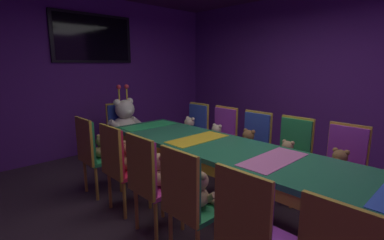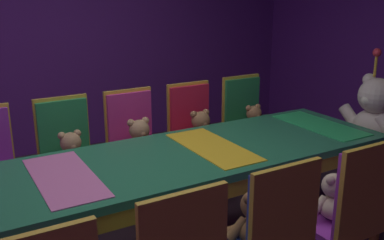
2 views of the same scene
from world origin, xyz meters
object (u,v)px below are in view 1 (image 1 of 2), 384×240
object	(u,v)px
teddy_left_5	(103,148)
chair_right_4	(223,133)
teddy_right_2	(287,153)
chair_right_3	(254,140)
chair_left_2	(187,196)
chair_right_1	(344,161)
chair_right_2	(293,149)
teddy_right_3	(248,143)
teddy_left_4	(130,157)
chair_left_5	(91,149)
chair_left_4	(118,161)
teddy_right_4	(216,135)
chair_left_1	(248,226)
king_teddy_bear	(126,120)
teddy_right_5	(189,129)
throne_chair	(121,126)
wall_tv	(93,38)
banquet_table	(231,156)
teddy_left_2	(200,191)
chair_right_5	(196,127)
teddy_right_1	(339,165)
chair_left_3	(148,176)
teddy_left_3	(160,171)

from	to	relation	value
teddy_left_5	chair_right_4	distance (m)	1.73
teddy_right_2	chair_right_3	bearing A→B (deg)	-104.26
chair_left_2	chair_right_1	distance (m)	1.86
chair_right_2	teddy_right_3	xyz separation A→B (m)	(-0.15, 0.55, -0.00)
teddy_left_4	chair_left_5	size ratio (longest dim) A/B	0.35
chair_left_4	chair_right_4	world-z (taller)	same
chair_right_4	teddy_right_4	world-z (taller)	chair_right_4
teddy_right_3	chair_left_1	bearing A→B (deg)	35.19
teddy_right_2	chair_right_4	size ratio (longest dim) A/B	0.29
chair_right_1	chair_right_2	distance (m)	0.57
teddy_right_3	teddy_right_4	xyz separation A→B (m)	(0.01, 0.57, -0.01)
teddy_right_2	king_teddy_bear	bearing A→B (deg)	-73.01
chair_right_4	teddy_right_5	bearing A→B (deg)	-72.37
chair_right_4	throne_chair	world-z (taller)	same
chair_left_2	wall_tv	size ratio (longest dim) A/B	0.68
chair_left_4	throne_chair	size ratio (longest dim) A/B	1.00
banquet_table	teddy_left_2	xyz separation A→B (m)	(-0.73, -0.26, -0.07)
teddy_right_4	chair_right_5	world-z (taller)	chair_right_5
chair_right_1	chair_right_4	size ratio (longest dim) A/B	1.00
teddy_left_5	teddy_right_3	bearing A→B (deg)	-37.97
banquet_table	teddy_right_3	distance (m)	0.78
teddy_right_1	chair_right_3	size ratio (longest dim) A/B	0.32
chair_left_2	teddy_right_1	size ratio (longest dim) A/B	3.14
chair_left_2	chair_right_3	world-z (taller)	same
teddy_left_5	chair_right_3	world-z (taller)	chair_right_3
chair_left_3	teddy_left_2	bearing A→B (deg)	-76.03
wall_tv	chair_right_3	bearing A→B (deg)	-72.82
chair_left_2	chair_right_4	size ratio (longest dim) A/B	1.00
chair_left_3	teddy_right_3	distance (m)	1.59
banquet_table	throne_chair	bearing A→B (deg)	90.00
banquet_table	chair_left_4	bearing A→B (deg)	135.53
chair_left_4	chair_right_3	distance (m)	1.81
teddy_left_2	teddy_right_3	world-z (taller)	teddy_right_3
teddy_left_4	teddy_right_5	size ratio (longest dim) A/B	0.98
teddy_right_2	teddy_left_4	bearing A→B (deg)	-37.27
teddy_left_3	chair_left_5	bearing A→B (deg)	98.13
chair_right_2	teddy_right_3	size ratio (longest dim) A/B	2.96
chair_left_2	teddy_right_1	bearing A→B (deg)	-19.11
chair_left_4	teddy_right_5	size ratio (longest dim) A/B	2.84
teddy_left_5	chair_left_3	bearing A→B (deg)	-96.18
chair_right_3	teddy_right_4	size ratio (longest dim) A/B	3.19
chair_left_4	teddy_right_3	bearing A→B (deg)	-19.15
teddy_left_5	teddy_right_3	distance (m)	1.86
teddy_left_4	chair_right_3	size ratio (longest dim) A/B	0.35
teddy_left_5	teddy_left_3	bearing A→B (deg)	-88.93
teddy_left_5	wall_tv	size ratio (longest dim) A/B	0.21
chair_left_1	teddy_right_4	size ratio (longest dim) A/B	3.19
chair_left_4	teddy_left_5	world-z (taller)	chair_left_4
teddy_left_5	teddy_right_5	xyz separation A→B (m)	(1.45, -0.03, 0.02)
chair_left_3	teddy_right_4	xyz separation A→B (m)	(1.61, 0.58, -0.01)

